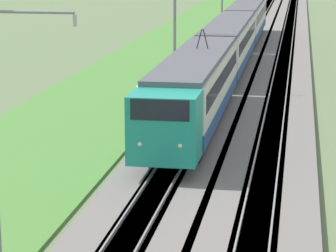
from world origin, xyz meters
TOP-DOWN VIEW (x-y plane):
  - ballast_main at (50.00, 0.00)m, footprint 240.00×4.40m
  - ballast_adjacent at (50.00, -4.10)m, footprint 240.00×4.40m
  - track_main at (50.00, 0.00)m, footprint 240.00×1.57m
  - track_adjacent at (50.00, -4.10)m, footprint 240.00×1.57m
  - grass_verge at (50.00, 7.12)m, footprint 240.00×8.81m
  - passenger_train at (49.11, 0.00)m, footprint 60.73×2.98m
  - catenary_mast_mid at (39.84, 2.72)m, footprint 0.22×2.56m

SIDE VIEW (x-z plane):
  - grass_verge at x=50.00m, z-range 0.00..0.12m
  - ballast_main at x=50.00m, z-range 0.00..0.30m
  - ballast_adjacent at x=50.00m, z-range 0.00..0.30m
  - track_main at x=50.00m, z-range -0.07..0.38m
  - track_adjacent at x=50.00m, z-range -0.07..0.38m
  - passenger_train at x=49.11m, z-range -0.16..5.01m
  - catenary_mast_mid at x=39.84m, z-range 0.14..9.19m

